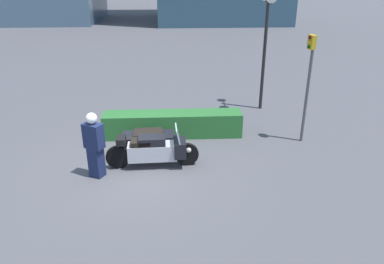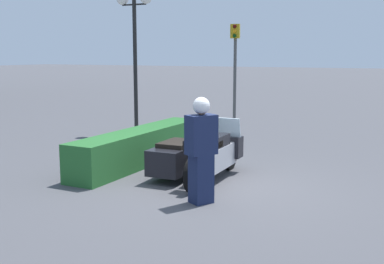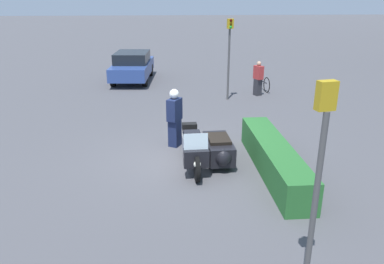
# 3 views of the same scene
# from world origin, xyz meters

# --- Properties ---
(ground_plane) EXTENTS (160.00, 160.00, 0.00)m
(ground_plane) POSITION_xyz_m (0.00, 0.00, 0.00)
(ground_plane) COLOR #4C4C51
(police_motorcycle) EXTENTS (2.53, 1.37, 1.16)m
(police_motorcycle) POSITION_xyz_m (0.65, 0.59, 0.47)
(police_motorcycle) COLOR black
(police_motorcycle) RESTS_ON ground
(officer_rider) EXTENTS (0.56, 0.49, 1.77)m
(officer_rider) POSITION_xyz_m (-0.80, -0.23, 0.94)
(officer_rider) COLOR #192347
(officer_rider) RESTS_ON ground
(hedge_bush_curbside) EXTENTS (4.44, 0.75, 0.78)m
(hedge_bush_curbside) POSITION_xyz_m (1.20, 2.25, 0.39)
(hedge_bush_curbside) COLOR #28662D
(hedge_bush_curbside) RESTS_ON ground
(twin_lamp_post) EXTENTS (0.36, 1.20, 4.28)m
(twin_lamp_post) POSITION_xyz_m (4.61, 4.63, 3.34)
(twin_lamp_post) COLOR black
(twin_lamp_post) RESTS_ON ground
(traffic_light_near) EXTENTS (0.22, 0.28, 3.30)m
(traffic_light_near) POSITION_xyz_m (5.23, 1.61, 2.18)
(traffic_light_near) COLOR #4C4C4C
(traffic_light_near) RESTS_ON ground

